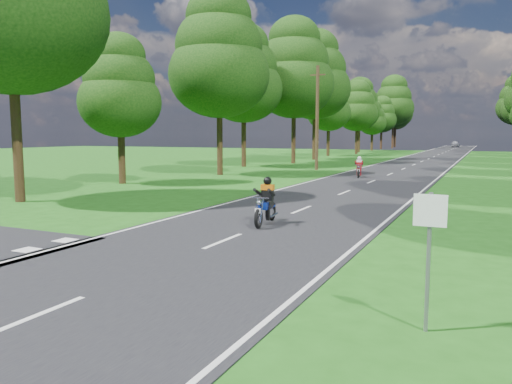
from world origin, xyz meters
The scene contains 9 objects.
ground centered at (0.00, 0.00, 0.00)m, with size 160.00×160.00×0.00m, color #1B4F12.
main_road centered at (0.00, 50.00, 0.01)m, with size 7.00×140.00×0.02m, color black.
road_markings centered at (-0.14, 48.13, 0.02)m, with size 7.40×140.00×0.01m.
treeline centered at (1.43, 60.06, 8.25)m, with size 40.00×115.35×14.78m.
telegraph_pole centered at (-6.00, 28.00, 4.07)m, with size 1.20×0.26×8.00m.
road_sign centered at (5.50, -2.01, 1.34)m, with size 0.45×0.07×2.00m.
rider_near_blue centered at (0.02, 4.69, 0.75)m, with size 0.59×1.76×1.47m, color navy, non-canonical shape.
rider_far_red centered at (-1.36, 22.59, 0.70)m, with size 0.54×1.63×1.36m, color #A6140C, non-canonical shape.
distant_car centered at (-0.44, 104.30, 0.70)m, with size 1.60×3.99×1.36m, color #B1B3B9.
Camera 1 is at (6.21, -9.23, 2.80)m, focal length 35.00 mm.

